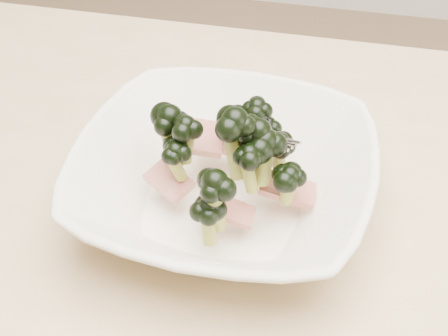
{
  "coord_description": "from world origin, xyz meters",
  "views": [
    {
      "loc": [
        -0.02,
        -0.4,
        1.19
      ],
      "look_at": [
        -0.12,
        0.04,
        0.8
      ],
      "focal_mm": 50.0,
      "sensor_mm": 36.0,
      "label": 1
    }
  ],
  "objects": [
    {
      "name": "dining_table",
      "position": [
        0.0,
        0.0,
        0.65
      ],
      "size": [
        1.2,
        0.8,
        0.75
      ],
      "color": "tan",
      "rests_on": "ground"
    },
    {
      "name": "broccoli_dish",
      "position": [
        -0.12,
        0.04,
        0.79
      ],
      "size": [
        0.3,
        0.3,
        0.13
      ],
      "color": "#ECE1C8",
      "rests_on": "dining_table"
    }
  ]
}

